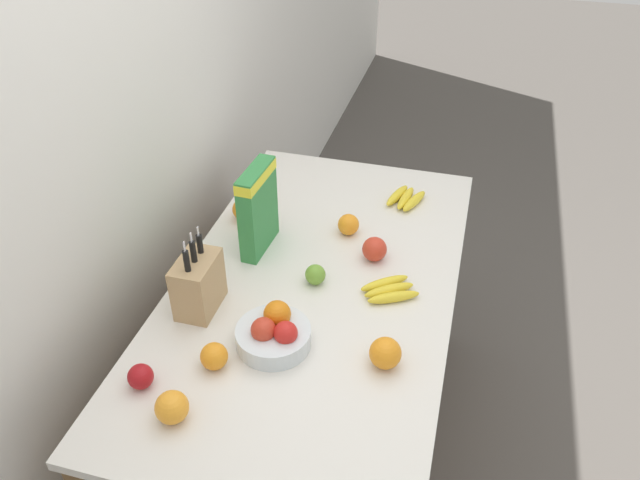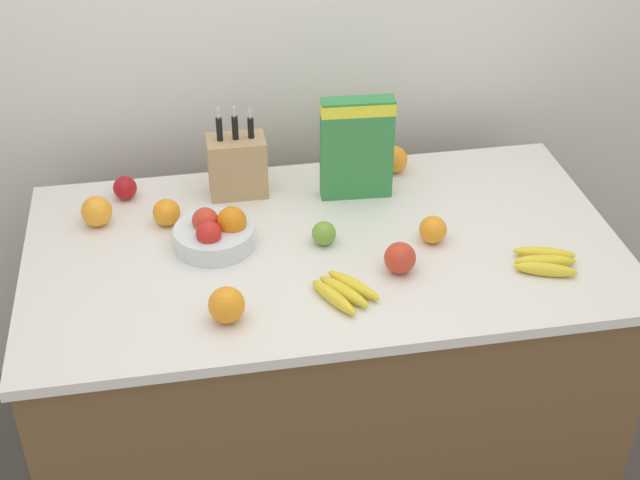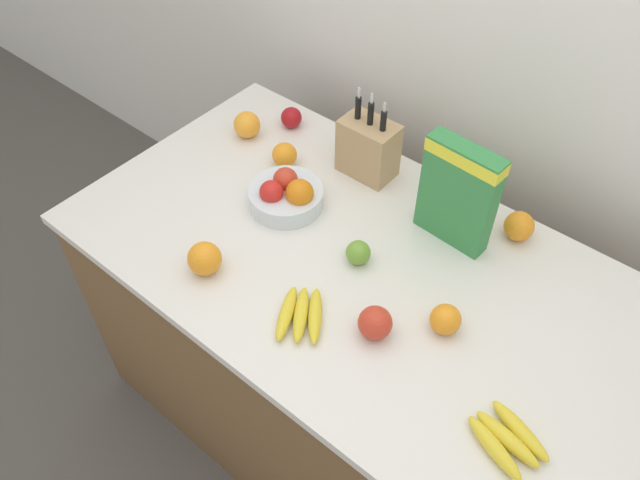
# 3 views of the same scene
# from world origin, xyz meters

# --- Properties ---
(ground_plane) EXTENTS (14.00, 14.00, 0.00)m
(ground_plane) POSITION_xyz_m (0.00, 0.00, 0.00)
(ground_plane) COLOR #514C47
(wall_back) EXTENTS (9.00, 0.06, 2.60)m
(wall_back) POSITION_xyz_m (0.00, 0.66, 1.30)
(wall_back) COLOR silver
(wall_back) RESTS_ON ground_plane
(counter) EXTENTS (1.61, 0.89, 0.88)m
(counter) POSITION_xyz_m (0.00, 0.00, 0.44)
(counter) COLOR brown
(counter) RESTS_ON ground_plane
(knife_block) EXTENTS (0.17, 0.11, 0.28)m
(knife_block) POSITION_xyz_m (-0.20, 0.31, 0.97)
(knife_block) COLOR tan
(knife_block) RESTS_ON counter
(cereal_box) EXTENTS (0.21, 0.07, 0.31)m
(cereal_box) POSITION_xyz_m (0.14, 0.24, 1.05)
(cereal_box) COLOR #338442
(cereal_box) RESTS_ON counter
(fruit_bowl) EXTENTS (0.22, 0.22, 0.11)m
(fruit_bowl) POSITION_xyz_m (-0.29, 0.04, 0.92)
(fruit_bowl) COLOR silver
(fruit_bowl) RESTS_ON counter
(banana_bunch_left) EXTENTS (0.18, 0.20, 0.03)m
(banana_bunch_left) POSITION_xyz_m (0.01, -0.24, 0.90)
(banana_bunch_left) COLOR yellow
(banana_bunch_left) RESTS_ON counter
(banana_bunch_right) EXTENTS (0.19, 0.16, 0.03)m
(banana_bunch_right) POSITION_xyz_m (0.55, -0.21, 0.90)
(banana_bunch_right) COLOR yellow
(banana_bunch_right) RESTS_ON counter
(apple_rightmost) EXTENTS (0.08, 0.08, 0.08)m
(apple_rightmost) POSITION_xyz_m (0.17, -0.16, 0.92)
(apple_rightmost) COLOR red
(apple_rightmost) RESTS_ON counter
(apple_by_knife_block) EXTENTS (0.07, 0.07, 0.07)m
(apple_by_knife_block) POSITION_xyz_m (-0.00, 0.00, 0.91)
(apple_by_knife_block) COLOR #6B9E33
(apple_by_knife_block) RESTS_ON counter
(apple_middle) EXTENTS (0.07, 0.07, 0.07)m
(apple_middle) POSITION_xyz_m (-0.53, 0.33, 0.92)
(apple_middle) COLOR #A31419
(apple_middle) RESTS_ON counter
(orange_front_right) EXTENTS (0.08, 0.08, 0.08)m
(orange_front_right) POSITION_xyz_m (-0.42, 0.17, 0.92)
(orange_front_right) COLOR orange
(orange_front_right) RESTS_ON counter
(orange_near_bowl) EXTENTS (0.08, 0.08, 0.08)m
(orange_near_bowl) POSITION_xyz_m (0.29, -0.04, 0.92)
(orange_near_bowl) COLOR orange
(orange_near_bowl) RESTS_ON counter
(orange_front_center) EXTENTS (0.09, 0.09, 0.09)m
(orange_front_center) POSITION_xyz_m (-0.29, -0.28, 0.93)
(orange_front_center) COLOR orange
(orange_front_center) RESTS_ON counter
(orange_mid_right) EXTENTS (0.09, 0.09, 0.09)m
(orange_mid_right) POSITION_xyz_m (-0.61, 0.21, 0.92)
(orange_mid_right) COLOR orange
(orange_mid_right) RESTS_ON counter
(orange_front_left) EXTENTS (0.08, 0.08, 0.08)m
(orange_front_left) POSITION_xyz_m (0.28, 0.35, 0.92)
(orange_front_left) COLOR orange
(orange_front_left) RESTS_ON counter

